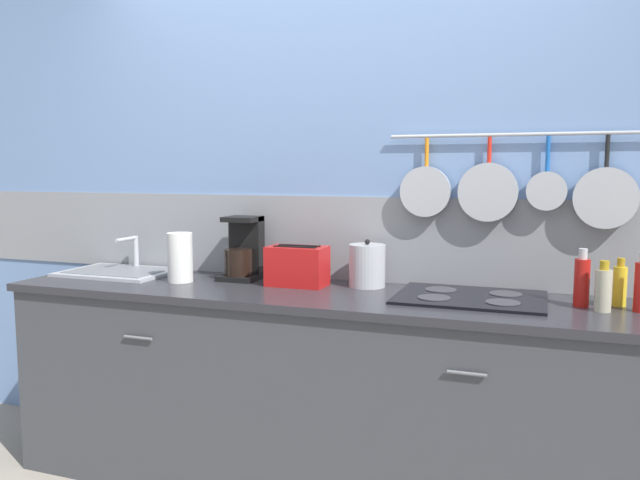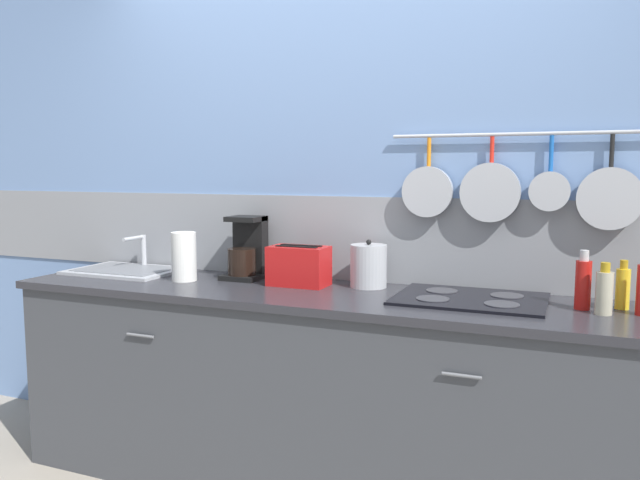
% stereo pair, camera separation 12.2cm
% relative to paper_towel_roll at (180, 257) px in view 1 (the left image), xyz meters
% --- Properties ---
extents(wall_back, '(7.20, 0.13, 2.60)m').
position_rel_paper_towel_roll_xyz_m(wall_back, '(0.68, 0.35, 0.24)').
color(wall_back, '#7293C6').
rests_on(wall_back, ground_plane).
extents(cabinet_base, '(2.79, 0.61, 0.88)m').
position_rel_paper_towel_roll_xyz_m(cabinet_base, '(0.68, -0.01, -0.59)').
color(cabinet_base, '#3F4247').
rests_on(cabinet_base, ground_plane).
extents(countertop, '(2.83, 0.63, 0.03)m').
position_rel_paper_towel_roll_xyz_m(countertop, '(0.68, -0.01, -0.13)').
color(countertop, '#2D2D33').
rests_on(countertop, cabinet_base).
extents(sink_basin, '(0.55, 0.39, 0.18)m').
position_rel_paper_towel_roll_xyz_m(sink_basin, '(-0.42, 0.10, -0.10)').
color(sink_basin, '#B7BABF').
rests_on(sink_basin, countertop).
extents(paper_towel_roll, '(0.12, 0.12, 0.23)m').
position_rel_paper_towel_roll_xyz_m(paper_towel_roll, '(0.00, 0.00, 0.00)').
color(paper_towel_roll, white).
rests_on(paper_towel_roll, countertop).
extents(coffee_maker, '(0.18, 0.20, 0.30)m').
position_rel_paper_towel_roll_xyz_m(coffee_maker, '(0.24, 0.18, 0.01)').
color(coffee_maker, black).
rests_on(coffee_maker, countertop).
extents(toaster, '(0.28, 0.16, 0.18)m').
position_rel_paper_towel_roll_xyz_m(toaster, '(0.56, 0.10, -0.03)').
color(toaster, red).
rests_on(toaster, countertop).
extents(kettle, '(0.16, 0.16, 0.22)m').
position_rel_paper_towel_roll_xyz_m(kettle, '(0.87, 0.18, -0.02)').
color(kettle, '#B7BABF').
rests_on(kettle, countertop).
extents(cooktop, '(0.60, 0.45, 0.01)m').
position_rel_paper_towel_roll_xyz_m(cooktop, '(1.34, 0.07, -0.11)').
color(cooktop, black).
rests_on(cooktop, countertop).
extents(bottle_vinegar, '(0.06, 0.06, 0.23)m').
position_rel_paper_towel_roll_xyz_m(bottle_vinegar, '(1.76, 0.06, -0.02)').
color(bottle_vinegar, red).
rests_on(bottle_vinegar, countertop).
extents(bottle_hot_sauce, '(0.06, 0.06, 0.19)m').
position_rel_paper_towel_roll_xyz_m(bottle_hot_sauce, '(1.83, 0.00, -0.03)').
color(bottle_hot_sauce, '#BFB799').
rests_on(bottle_hot_sauce, countertop).
extents(bottle_sesame_oil, '(0.05, 0.05, 0.19)m').
position_rel_paper_towel_roll_xyz_m(bottle_sesame_oil, '(1.90, 0.13, -0.03)').
color(bottle_sesame_oil, yellow).
rests_on(bottle_sesame_oil, countertop).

